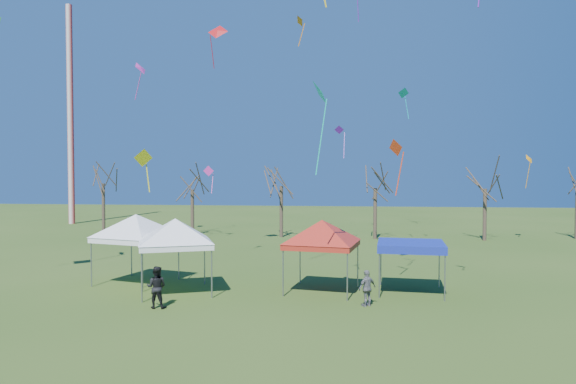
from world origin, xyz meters
name	(u,v)px	position (x,y,z in m)	size (l,w,h in m)	color
ground	(263,306)	(0.00, 0.00, 0.00)	(140.00, 140.00, 0.00)	#314E19
radio_mast	(70,115)	(-28.00, 34.00, 12.50)	(0.70, 0.70, 25.00)	silver
tree_0	(103,166)	(-20.85, 27.38, 6.49)	(3.83, 3.83, 8.44)	#3D2D21
tree_1	(192,173)	(-10.77, 24.65, 5.79)	(3.42, 3.42, 7.54)	#3D2D21
tree_2	(281,168)	(-2.37, 24.38, 6.29)	(3.71, 3.71, 8.18)	#3D2D21
tree_3	(375,170)	(6.03, 24.04, 6.08)	(3.59, 3.59, 7.91)	#3D2D21
tree_4	(485,170)	(15.36, 24.00, 6.06)	(3.58, 3.58, 7.89)	#3D2D21
tent_white_west	(136,219)	(-7.38, 3.94, 3.37)	(4.58, 4.58, 4.18)	gray
tent_white_mid	(175,224)	(-4.61, 2.07, 3.34)	(4.36, 4.36, 4.14)	gray
tent_red	(322,225)	(2.39, 3.14, 3.26)	(4.52, 4.52, 4.04)	gray
tent_blue	(411,246)	(6.65, 3.40, 2.25)	(3.36, 3.36, 2.45)	gray
person_dark	(156,287)	(-4.48, -0.78, 0.90)	(0.87, 0.68, 1.79)	black
person_grey	(367,288)	(4.47, 0.56, 0.79)	(0.92, 0.39, 1.58)	slate
kite_11	(218,31)	(-5.40, 13.47, 15.63)	(1.50, 1.09, 3.10)	red
kite_2	(141,68)	(-14.36, 21.53, 14.95)	(1.25, 1.58, 3.40)	#CD2D9D
kite_17	(396,149)	(6.05, 4.72, 7.00)	(0.89, 0.97, 2.88)	red
kite_12	(529,159)	(18.74, 23.40, 6.95)	(1.08, 1.08, 2.90)	orange
kite_1	(143,158)	(-5.97, 1.55, 6.46)	(0.93, 0.89, 2.07)	yellow
kite_5	(321,94)	(2.52, -0.58, 9.01)	(0.85, 1.29, 3.94)	#0DC4A6
kite_22	(340,131)	(2.96, 19.67, 9.17)	(0.84, 0.84, 2.66)	purple
kite_19	(403,93)	(7.84, 18.59, 11.90)	(1.05, 0.86, 2.42)	#0B9CAB
kite_13	(209,171)	(-8.44, 21.94, 5.95)	(0.95, 0.69, 2.43)	#EA34B7
kite_24	(300,22)	(0.54, 11.52, 15.53)	(0.75, 0.91, 2.08)	orange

